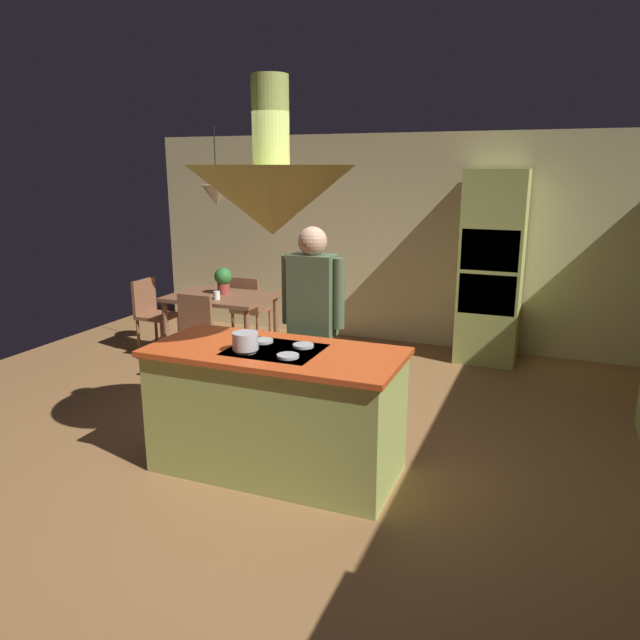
% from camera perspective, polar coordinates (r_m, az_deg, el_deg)
% --- Properties ---
extents(ground, '(8.16, 8.16, 0.00)m').
position_cam_1_polar(ground, '(4.73, -3.00, -12.84)').
color(ground, olive).
extents(wall_back, '(6.80, 0.10, 2.55)m').
position_cam_1_polar(wall_back, '(7.53, 8.00, 7.45)').
color(wall_back, beige).
rests_on(wall_back, ground).
extents(kitchen_island, '(1.80, 0.82, 0.94)m').
position_cam_1_polar(kitchen_island, '(4.37, -4.19, -8.52)').
color(kitchen_island, '#A8B259').
rests_on(kitchen_island, ground).
extents(oven_tower, '(0.66, 0.62, 2.14)m').
position_cam_1_polar(oven_tower, '(6.98, 15.94, 4.79)').
color(oven_tower, '#A8B259').
rests_on(oven_tower, ground).
extents(dining_table, '(1.15, 0.81, 0.76)m').
position_cam_1_polar(dining_table, '(6.86, -9.36, 1.49)').
color(dining_table, brown).
rests_on(dining_table, ground).
extents(person_at_island, '(0.53, 0.23, 1.71)m').
position_cam_1_polar(person_at_island, '(4.79, -0.69, 0.19)').
color(person_at_island, tan).
rests_on(person_at_island, ground).
extents(range_hood, '(1.10, 1.10, 1.00)m').
position_cam_1_polar(range_hood, '(4.03, -4.58, 11.64)').
color(range_hood, '#A8B259').
extents(pendant_light_over_table, '(0.32, 0.32, 0.82)m').
position_cam_1_polar(pendant_light_over_table, '(6.70, -9.78, 11.58)').
color(pendant_light_over_table, beige).
extents(chair_facing_island, '(0.40, 0.40, 0.87)m').
position_cam_1_polar(chair_facing_island, '(6.38, -12.19, -1.04)').
color(chair_facing_island, brown).
rests_on(chair_facing_island, ground).
extents(chair_by_back_wall, '(0.40, 0.40, 0.87)m').
position_cam_1_polar(chair_by_back_wall, '(7.42, -6.82, 1.34)').
color(chair_by_back_wall, brown).
rests_on(chair_by_back_wall, ground).
extents(chair_at_corner, '(0.40, 0.40, 0.87)m').
position_cam_1_polar(chair_at_corner, '(7.42, -15.63, 0.90)').
color(chair_at_corner, brown).
rests_on(chair_at_corner, ground).
extents(potted_plant_on_table, '(0.20, 0.20, 0.30)m').
position_cam_1_polar(potted_plant_on_table, '(6.88, -9.14, 3.84)').
color(potted_plant_on_table, '#99382D').
rests_on(potted_plant_on_table, dining_table).
extents(cup_on_table, '(0.07, 0.07, 0.09)m').
position_cam_1_polar(cup_on_table, '(6.62, -9.76, 2.31)').
color(cup_on_table, white).
rests_on(cup_on_table, dining_table).
extents(cooking_pot_on_cooktop, '(0.18, 0.18, 0.12)m').
position_cam_1_polar(cooking_pot_on_cooktop, '(4.15, -7.09, -1.98)').
color(cooking_pot_on_cooktop, '#B2B2B7').
rests_on(cooking_pot_on_cooktop, kitchen_island).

